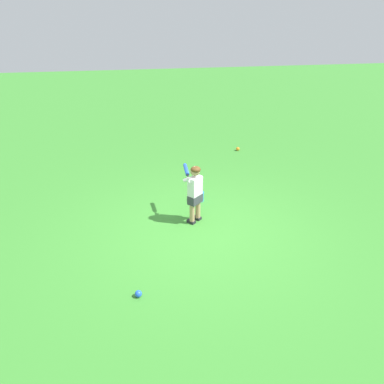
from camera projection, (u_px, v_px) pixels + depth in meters
The scene contains 5 objects.
ground_plane at pixel (202, 233), 6.43m from camera, with size 40.00×40.00×0.00m, color #38842D.
child_batter at pixel (194, 189), 6.51m from camera, with size 0.35×0.78×1.08m.
play_ball_behind_batter at pixel (138, 294), 4.98m from camera, with size 0.10×0.10×0.10m, color blue.
play_ball_by_bucket at pixel (238, 149), 10.16m from camera, with size 0.10×0.10×0.10m, color orange.
toy_bucket at pixel (199, 196), 7.47m from camera, with size 0.22×0.22×0.19m.
Camera 1 is at (-1.16, -5.34, 3.47)m, focal length 34.78 mm.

